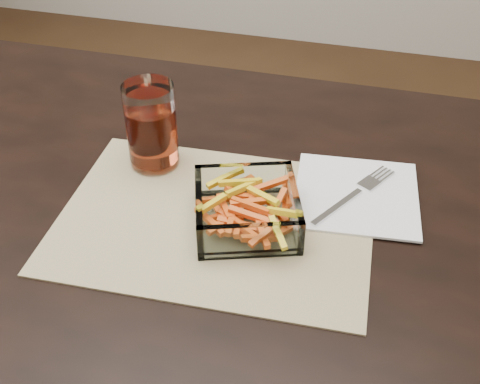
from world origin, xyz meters
name	(u,v)px	position (x,y,z in m)	size (l,w,h in m)	color
dining_table	(145,243)	(0.00, 0.00, 0.66)	(1.60, 0.90, 0.75)	black
placemat	(216,219)	(0.12, -0.01, 0.75)	(0.45, 0.33, 0.00)	tan
glass_bowl	(247,211)	(0.17, -0.01, 0.78)	(0.18, 0.18, 0.06)	white
tumbler	(152,129)	(-0.01, 0.10, 0.82)	(0.08, 0.08, 0.14)	white
napkin	(356,194)	(0.31, 0.09, 0.76)	(0.18, 0.18, 0.00)	white
fork	(356,193)	(0.31, 0.09, 0.76)	(0.11, 0.17, 0.00)	silver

